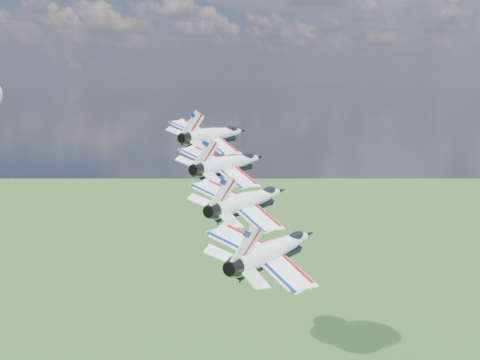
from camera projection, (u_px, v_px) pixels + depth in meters
The scene contains 4 objects.
jet_0 at pixel (216, 134), 88.58m from camera, with size 10.97×16.24×4.85m, color white, non-canonical shape.
jet_1 at pixel (231, 163), 78.78m from camera, with size 10.97×16.24×4.85m, color white, non-canonical shape.
jet_2 at pixel (250, 200), 68.97m from camera, with size 10.97×16.24×4.85m, color white, non-canonical shape.
jet_3 at pixel (276, 249), 59.16m from camera, with size 10.97×16.24×4.85m, color white, non-canonical shape.
Camera 1 is at (19.89, -53.10, 163.02)m, focal length 45.00 mm.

